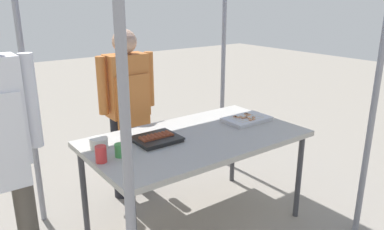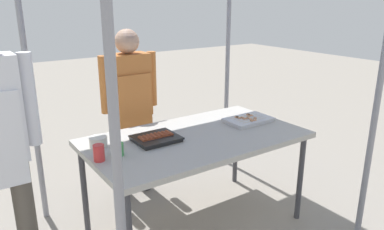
# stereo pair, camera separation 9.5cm
# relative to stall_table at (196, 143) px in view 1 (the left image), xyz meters

# --- Properties ---
(ground_plane) EXTENTS (18.00, 18.00, 0.00)m
(ground_plane) POSITION_rel_stall_table_xyz_m (0.00, 0.00, -0.70)
(ground_plane) COLOR gray
(stall_table) EXTENTS (1.60, 0.90, 0.75)m
(stall_table) POSITION_rel_stall_table_xyz_m (0.00, 0.00, 0.00)
(stall_table) COLOR #B7B2A8
(stall_table) RESTS_ON ground
(tray_grilled_sausages) EXTENTS (0.31, 0.27, 0.05)m
(tray_grilled_sausages) POSITION_rel_stall_table_xyz_m (-0.29, 0.08, 0.07)
(tray_grilled_sausages) COLOR black
(tray_grilled_sausages) RESTS_ON stall_table
(tray_meat_skewers) EXTENTS (0.38, 0.24, 0.04)m
(tray_meat_skewers) POSITION_rel_stall_table_xyz_m (0.55, 0.03, 0.07)
(tray_meat_skewers) COLOR silver
(tray_meat_skewers) RESTS_ON stall_table
(condiment_bowl) EXTENTS (0.12, 0.12, 0.07)m
(condiment_bowl) POSITION_rel_stall_table_xyz_m (-0.67, 0.21, 0.09)
(condiment_bowl) COLOR silver
(condiment_bowl) RESTS_ON stall_table
(drink_cup_near_edge) EXTENTS (0.07, 0.07, 0.09)m
(drink_cup_near_edge) POSITION_rel_stall_table_xyz_m (-0.61, -0.01, 0.10)
(drink_cup_near_edge) COLOR #3F994C
(drink_cup_near_edge) RESTS_ON stall_table
(drink_cup_by_wok) EXTENTS (0.07, 0.07, 0.11)m
(drink_cup_by_wok) POSITION_rel_stall_table_xyz_m (-0.75, -0.02, 0.11)
(drink_cup_by_wok) COLOR red
(drink_cup_by_wok) RESTS_ON stall_table
(vendor_woman) EXTENTS (0.52, 0.22, 1.48)m
(vendor_woman) POSITION_rel_stall_table_xyz_m (-0.16, 0.76, 0.17)
(vendor_woman) COLOR black
(vendor_woman) RESTS_ON ground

